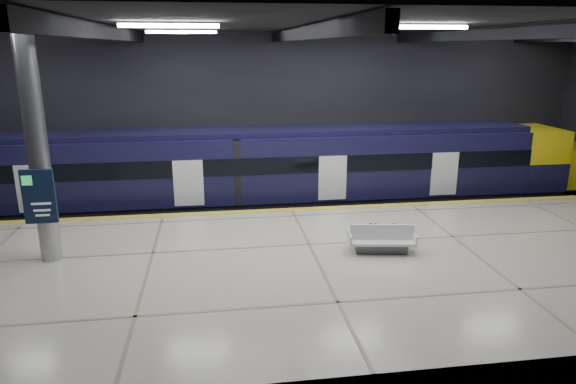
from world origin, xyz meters
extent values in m
plane|color=black|center=(0.00, 0.00, 0.00)|extent=(30.00, 30.00, 0.00)
cube|color=black|center=(0.00, 8.00, 4.00)|extent=(30.00, 0.10, 8.00)
cube|color=black|center=(0.00, -8.00, 4.00)|extent=(30.00, 0.10, 8.00)
cube|color=black|center=(0.00, 0.00, 8.00)|extent=(30.00, 16.00, 0.10)
cube|color=black|center=(-6.00, 0.00, 7.75)|extent=(0.25, 16.00, 0.40)
cube|color=black|center=(0.00, 0.00, 7.75)|extent=(0.25, 16.00, 0.40)
cube|color=black|center=(6.00, 0.00, 7.75)|extent=(0.25, 16.00, 0.40)
cube|color=white|center=(-4.00, -2.00, 7.88)|extent=(2.60, 0.18, 0.10)
cube|color=white|center=(3.00, -2.00, 7.88)|extent=(2.60, 0.18, 0.10)
cube|color=white|center=(-4.00, 4.00, 7.88)|extent=(2.60, 0.18, 0.10)
cube|color=white|center=(3.00, 4.00, 7.88)|extent=(2.60, 0.18, 0.10)
cube|color=white|center=(10.00, 4.00, 7.88)|extent=(2.60, 0.18, 0.10)
cube|color=beige|center=(0.00, -2.50, 0.55)|extent=(30.00, 11.00, 1.10)
cube|color=gold|center=(0.00, 2.75, 1.11)|extent=(30.00, 0.40, 0.01)
cube|color=gray|center=(0.00, 4.78, 0.08)|extent=(30.00, 0.08, 0.16)
cube|color=gray|center=(0.00, 6.22, 0.08)|extent=(30.00, 0.08, 0.16)
cube|color=black|center=(-1.05, 5.50, 0.55)|extent=(24.00, 2.58, 0.80)
cube|color=black|center=(-1.05, 5.50, 2.33)|extent=(24.00, 2.80, 2.75)
cube|color=black|center=(-1.05, 5.50, 3.82)|extent=(24.00, 2.30, 0.24)
cube|color=black|center=(-1.05, 4.09, 2.60)|extent=(24.00, 0.04, 0.70)
cube|color=white|center=(1.95, 4.08, 2.00)|extent=(1.20, 0.05, 1.90)
cube|color=yellow|center=(11.95, 5.50, 2.33)|extent=(2.00, 2.80, 2.75)
cube|color=black|center=(12.25, 5.50, 2.50)|extent=(1.60, 2.38, 0.80)
cube|color=#595B60|center=(2.13, -1.95, 1.25)|extent=(1.66, 0.74, 0.30)
cube|color=white|center=(2.13, -1.95, 1.48)|extent=(2.11, 1.15, 0.08)
cube|color=white|center=(2.13, -1.95, 1.76)|extent=(1.99, 0.38, 0.50)
cube|color=white|center=(1.14, -1.80, 1.60)|extent=(0.19, 0.85, 0.30)
cube|color=white|center=(3.12, -2.10, 1.60)|extent=(0.19, 0.85, 0.30)
imported|color=#99999E|center=(2.35, -1.27, 1.51)|extent=(0.99, 1.66, 0.82)
cube|color=black|center=(1.75, -1.27, 1.28)|extent=(0.34, 0.25, 0.35)
cylinder|color=#9EA0A5|center=(-8.00, -1.00, 4.55)|extent=(0.60, 0.60, 6.90)
cube|color=#101E3B|center=(-8.00, -1.42, 3.20)|extent=(0.90, 0.12, 1.60)
camera|label=1|loc=(-2.95, -16.45, 7.34)|focal=32.00mm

